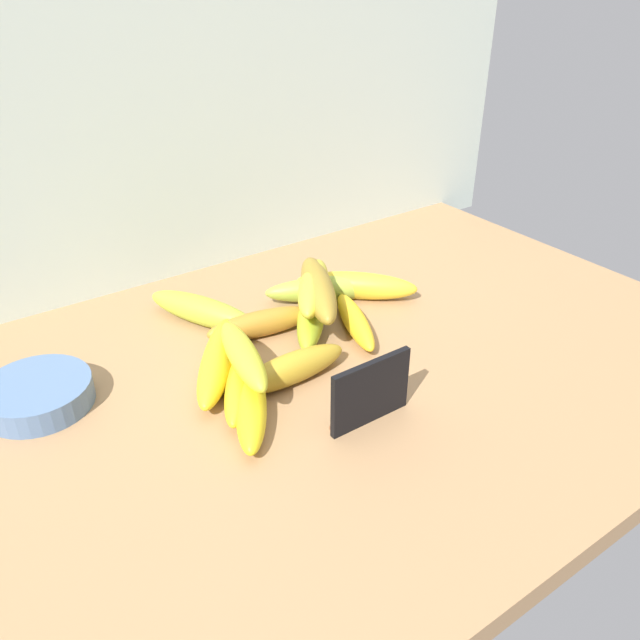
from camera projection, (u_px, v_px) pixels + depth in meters
counter_top at (348, 371)px, 88.12cm from camera, size 110.00×76.00×3.00cm
back_wall at (199, 74)px, 98.69cm from camera, size 130.00×2.00×70.00cm
chalkboard_sign at (370, 394)px, 74.70cm from camera, size 11.00×1.80×8.40cm
fruit_bowl at (38, 394)px, 78.40cm from camera, size 13.19×13.19×3.17cm
banana_0 at (355, 321)px, 93.56cm from camera, size 8.90×16.14×3.24cm
banana_1 at (291, 369)px, 82.31cm from camera, size 16.44×4.30×4.09cm
banana_2 at (203, 311)px, 95.17cm from camera, size 12.18×19.46×4.29cm
banana_3 at (330, 289)px, 101.56cm from camera, size 20.52×12.71×4.09cm
banana_4 at (356, 285)px, 102.19cm from camera, size 17.07×16.57×4.37cm
banana_5 at (241, 382)px, 80.18cm from camera, size 12.92×16.19×3.60cm
banana_6 at (251, 408)px, 75.63cm from camera, size 11.25×15.71×3.68cm
banana_7 at (312, 313)px, 94.90cm from camera, size 16.13×18.69×4.06cm
banana_8 at (261, 323)px, 92.44cm from camera, size 16.66×6.67×3.83cm
banana_9 at (218, 360)px, 83.95cm from camera, size 15.66×19.23×4.19cm
banana_10 at (314, 287)px, 93.07cm from camera, size 14.19×15.75×4.15cm
banana_11 at (243, 355)px, 78.97cm from camera, size 6.95×16.37×3.59cm
banana_12 at (318, 289)px, 92.47cm from camera, size 12.62×19.51×4.35cm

